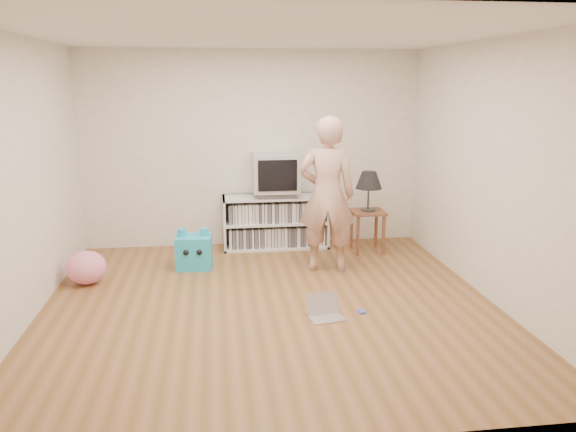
{
  "coord_description": "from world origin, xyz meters",
  "views": [
    {
      "loc": [
        -0.51,
        -5.25,
        2.18
      ],
      "look_at": [
        0.24,
        0.4,
        0.82
      ],
      "focal_mm": 35.0,
      "sensor_mm": 36.0,
      "label": 1
    }
  ],
  "objects_px": {
    "media_unit": "(275,221)",
    "table_lamp": "(369,181)",
    "laptop": "(325,311)",
    "plush_blue": "(194,251)",
    "dvd_deck": "(275,194)",
    "person": "(327,195)",
    "crt_tv": "(275,172)",
    "side_table": "(367,221)",
    "plush_pink": "(86,268)"
  },
  "relations": [
    {
      "from": "plush_blue",
      "to": "crt_tv",
      "type": "bearing_deg",
      "value": 37.74
    },
    {
      "from": "laptop",
      "to": "plush_blue",
      "type": "xyz_separation_m",
      "value": [
        -1.28,
        1.63,
        0.15
      ]
    },
    {
      "from": "person",
      "to": "plush_blue",
      "type": "distance_m",
      "value": 1.73
    },
    {
      "from": "crt_tv",
      "to": "table_lamp",
      "type": "height_order",
      "value": "crt_tv"
    },
    {
      "from": "plush_blue",
      "to": "plush_pink",
      "type": "bearing_deg",
      "value": -158.46
    },
    {
      "from": "laptop",
      "to": "media_unit",
      "type": "bearing_deg",
      "value": 85.22
    },
    {
      "from": "media_unit",
      "to": "side_table",
      "type": "height_order",
      "value": "media_unit"
    },
    {
      "from": "media_unit",
      "to": "crt_tv",
      "type": "distance_m",
      "value": 0.67
    },
    {
      "from": "dvd_deck",
      "to": "person",
      "type": "distance_m",
      "value": 1.14
    },
    {
      "from": "crt_tv",
      "to": "person",
      "type": "xyz_separation_m",
      "value": [
        0.49,
        -1.01,
        -0.11
      ]
    },
    {
      "from": "plush_pink",
      "to": "crt_tv",
      "type": "bearing_deg",
      "value": 27.04
    },
    {
      "from": "media_unit",
      "to": "table_lamp",
      "type": "distance_m",
      "value": 1.36
    },
    {
      "from": "person",
      "to": "laptop",
      "type": "bearing_deg",
      "value": 87.53
    },
    {
      "from": "side_table",
      "to": "plush_blue",
      "type": "height_order",
      "value": "side_table"
    },
    {
      "from": "side_table",
      "to": "table_lamp",
      "type": "xyz_separation_m",
      "value": [
        0.0,
        0.0,
        0.53
      ]
    },
    {
      "from": "media_unit",
      "to": "table_lamp",
      "type": "xyz_separation_m",
      "value": [
        1.17,
        -0.39,
        0.59
      ]
    },
    {
      "from": "media_unit",
      "to": "person",
      "type": "distance_m",
      "value": 1.27
    },
    {
      "from": "side_table",
      "to": "media_unit",
      "type": "bearing_deg",
      "value": 161.7
    },
    {
      "from": "laptop",
      "to": "dvd_deck",
      "type": "bearing_deg",
      "value": 85.26
    },
    {
      "from": "person",
      "to": "dvd_deck",
      "type": "bearing_deg",
      "value": -55.33
    },
    {
      "from": "table_lamp",
      "to": "person",
      "type": "xyz_separation_m",
      "value": [
        -0.68,
        -0.65,
        -0.03
      ]
    },
    {
      "from": "dvd_deck",
      "to": "table_lamp",
      "type": "height_order",
      "value": "table_lamp"
    },
    {
      "from": "person",
      "to": "table_lamp",
      "type": "bearing_deg",
      "value": -127.42
    },
    {
      "from": "crt_tv",
      "to": "plush_blue",
      "type": "bearing_deg",
      "value": -145.1
    },
    {
      "from": "side_table",
      "to": "laptop",
      "type": "distance_m",
      "value": 2.25
    },
    {
      "from": "dvd_deck",
      "to": "side_table",
      "type": "xyz_separation_m",
      "value": [
        1.17,
        -0.37,
        -0.32
      ]
    },
    {
      "from": "table_lamp",
      "to": "plush_blue",
      "type": "xyz_separation_m",
      "value": [
        -2.23,
        -0.38,
        -0.74
      ]
    },
    {
      "from": "dvd_deck",
      "to": "table_lamp",
      "type": "xyz_separation_m",
      "value": [
        1.17,
        -0.37,
        0.21
      ]
    },
    {
      "from": "crt_tv",
      "to": "plush_blue",
      "type": "relative_size",
      "value": 1.24
    },
    {
      "from": "person",
      "to": "media_unit",
      "type": "bearing_deg",
      "value": -55.67
    },
    {
      "from": "crt_tv",
      "to": "plush_blue",
      "type": "distance_m",
      "value": 1.53
    },
    {
      "from": "dvd_deck",
      "to": "laptop",
      "type": "bearing_deg",
      "value": -84.98
    },
    {
      "from": "crt_tv",
      "to": "person",
      "type": "distance_m",
      "value": 1.13
    },
    {
      "from": "crt_tv",
      "to": "table_lamp",
      "type": "bearing_deg",
      "value": -17.46
    },
    {
      "from": "crt_tv",
      "to": "plush_pink",
      "type": "xyz_separation_m",
      "value": [
        -2.23,
        -1.14,
        -0.84
      ]
    },
    {
      "from": "side_table",
      "to": "person",
      "type": "xyz_separation_m",
      "value": [
        -0.68,
        -0.65,
        0.49
      ]
    },
    {
      "from": "dvd_deck",
      "to": "table_lamp",
      "type": "relative_size",
      "value": 0.87
    },
    {
      "from": "table_lamp",
      "to": "plush_pink",
      "type": "relative_size",
      "value": 1.19
    },
    {
      "from": "media_unit",
      "to": "laptop",
      "type": "relative_size",
      "value": 3.92
    },
    {
      "from": "media_unit",
      "to": "crt_tv",
      "type": "height_order",
      "value": "crt_tv"
    },
    {
      "from": "side_table",
      "to": "person",
      "type": "bearing_deg",
      "value": -136.45
    },
    {
      "from": "plush_blue",
      "to": "laptop",
      "type": "bearing_deg",
      "value": -49.15
    },
    {
      "from": "side_table",
      "to": "plush_pink",
      "type": "height_order",
      "value": "side_table"
    },
    {
      "from": "side_table",
      "to": "table_lamp",
      "type": "relative_size",
      "value": 1.07
    },
    {
      "from": "crt_tv",
      "to": "side_table",
      "type": "relative_size",
      "value": 1.09
    },
    {
      "from": "media_unit",
      "to": "plush_pink",
      "type": "height_order",
      "value": "media_unit"
    },
    {
      "from": "media_unit",
      "to": "side_table",
      "type": "xyz_separation_m",
      "value": [
        1.17,
        -0.39,
        0.07
      ]
    },
    {
      "from": "dvd_deck",
      "to": "table_lamp",
      "type": "distance_m",
      "value": 1.24
    },
    {
      "from": "person",
      "to": "plush_blue",
      "type": "relative_size",
      "value": 3.74
    },
    {
      "from": "media_unit",
      "to": "dvd_deck",
      "type": "distance_m",
      "value": 0.39
    }
  ]
}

